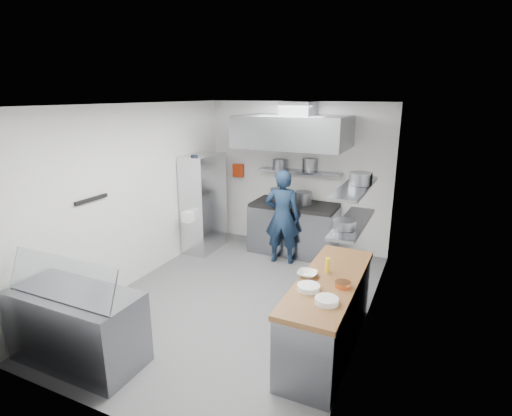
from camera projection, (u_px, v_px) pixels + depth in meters
The scene contains 35 objects.
floor at pixel (239, 299), 5.92m from camera, with size 5.00×5.00×0.00m, color #49494C.
ceiling at pixel (237, 104), 5.15m from camera, with size 5.00×5.00×0.00m, color silver.
wall_back at pixel (297, 176), 7.71m from camera, with size 3.60×0.02×2.80m, color white.
wall_front at pixel (101, 283), 3.35m from camera, with size 3.60×0.02×2.80m, color white.
wall_left at pixel (136, 195), 6.26m from camera, with size 5.00×0.02×2.80m, color white.
wall_right at pixel (371, 226), 4.81m from camera, with size 5.00×0.02×2.80m, color white.
gas_range at pixel (294, 229), 7.59m from camera, with size 1.60×0.80×0.90m, color gray.
cooktop at pixel (294, 205), 7.45m from camera, with size 1.57×0.78×0.06m, color black.
stock_pot_left at pixel (278, 193), 7.77m from camera, with size 0.30×0.30×0.20m, color slate.
stock_pot_mid at pixel (303, 198), 7.35m from camera, with size 0.31×0.31×0.24m, color slate.
over_range_shelf at pixel (300, 172), 7.50m from camera, with size 1.60×0.30×0.04m, color gray.
shelf_pot_a at pixel (280, 164), 7.66m from camera, with size 0.27×0.27×0.18m, color slate.
shelf_pot_b at pixel (311, 164), 7.57m from camera, with size 0.31×0.31×0.22m, color slate.
extractor_hood at pixel (293, 132), 6.92m from camera, with size 1.90×1.15×0.55m, color gray.
hood_duct at pixel (298, 109), 7.01m from camera, with size 0.55×0.55×0.24m, color slate.
red_firebox at pixel (238, 170), 8.16m from camera, with size 0.22×0.10×0.26m, color #BA300E.
chef at pixel (282, 217), 7.02m from camera, with size 0.62×0.41×1.69m, color #13243B.
wire_rack at pixel (204, 203), 7.61m from camera, with size 0.50×0.90×1.85m, color silver.
rack_bin_a at pixel (188, 217), 7.19m from camera, with size 0.16×0.20×0.18m, color white.
rack_bin_b at pixel (197, 186), 7.33m from camera, with size 0.15×0.20×0.18m, color yellow.
rack_jar at pixel (194, 160), 7.07m from camera, with size 0.12×0.12×0.18m, color black.
knife_strip at pixel (91, 199), 5.42m from camera, with size 0.04×0.55×0.05m, color black.
prep_counter_base at pixel (327, 316), 4.68m from camera, with size 0.62×2.00×0.84m, color gray.
prep_counter_top at pixel (329, 281), 4.56m from camera, with size 0.65×2.04×0.06m, color brown.
plate_stack_a at pixel (327, 301), 4.01m from camera, with size 0.24×0.24×0.06m, color white.
plate_stack_b at pixel (308, 287), 4.28m from camera, with size 0.25×0.25×0.06m, color white.
copper_pan at pixel (343, 284), 4.35m from camera, with size 0.17×0.17×0.06m, color orange.
squeeze_bottle at pixel (328, 265), 4.69m from camera, with size 0.06×0.06×0.18m, color yellow.
mixing_bowl at pixel (307, 274), 4.61m from camera, with size 0.23×0.23×0.06m, color white.
wall_shelf_lower at pixel (353, 223), 4.58m from camera, with size 0.30×1.30×0.04m, color gray.
wall_shelf_upper at pixel (355, 188), 4.47m from camera, with size 0.30×1.30×0.04m, color gray.
shelf_pot_c at pixel (344, 225), 4.31m from camera, with size 0.25×0.25×0.10m, color slate.
shelf_pot_d at pixel (361, 179), 4.50m from camera, with size 0.26×0.26×0.14m, color slate.
display_case at pixel (78, 327), 4.46m from camera, with size 1.50×0.70×0.85m, color gray.
display_glass at pixel (61, 278), 4.18m from camera, with size 1.47×0.02×0.45m, color silver.
Camera 1 is at (2.46, -4.72, 2.93)m, focal length 28.00 mm.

